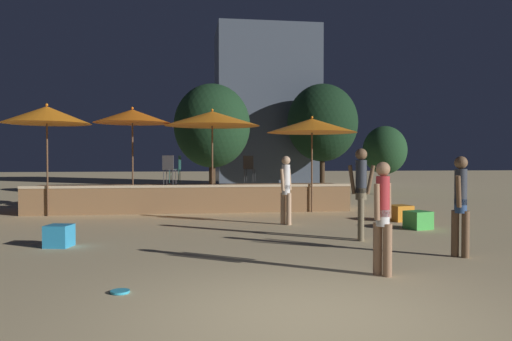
# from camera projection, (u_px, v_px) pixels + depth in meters

# --- Properties ---
(ground_plane) EXTENTS (120.00, 120.00, 0.00)m
(ground_plane) POSITION_uv_depth(u_px,v_px,m) (312.00, 317.00, 5.29)
(ground_plane) COLOR #D1B784
(wooden_deck) EXTENTS (10.05, 2.29, 0.88)m
(wooden_deck) POSITION_uv_depth(u_px,v_px,m) (191.00, 198.00, 16.33)
(wooden_deck) COLOR olive
(wooden_deck) RESTS_ON ground
(patio_umbrella_0) EXTENTS (2.36, 2.36, 3.27)m
(patio_umbrella_0) POSITION_uv_depth(u_px,v_px,m) (132.00, 116.00, 15.30)
(patio_umbrella_0) COLOR brown
(patio_umbrella_0) RESTS_ON ground
(patio_umbrella_1) EXTENTS (2.98, 2.98, 3.24)m
(patio_umbrella_1) POSITION_uv_depth(u_px,v_px,m) (212.00, 119.00, 15.56)
(patio_umbrella_1) COLOR brown
(patio_umbrella_1) RESTS_ON ground
(patio_umbrella_2) EXTENTS (2.82, 2.82, 3.01)m
(patio_umbrella_2) POSITION_uv_depth(u_px,v_px,m) (312.00, 126.00, 15.60)
(patio_umbrella_2) COLOR brown
(patio_umbrella_2) RESTS_ON ground
(patio_umbrella_3) EXTENTS (2.51, 2.51, 3.29)m
(patio_umbrella_3) POSITION_uv_depth(u_px,v_px,m) (47.00, 115.00, 14.51)
(patio_umbrella_3) COLOR brown
(patio_umbrella_3) RESTS_ON ground
(cube_seat_0) EXTENTS (0.64, 0.64, 0.42)m
(cube_seat_0) POSITION_uv_depth(u_px,v_px,m) (400.00, 213.00, 13.43)
(cube_seat_0) COLOR orange
(cube_seat_0) RESTS_ON ground
(cube_seat_1) EXTENTS (0.53, 0.53, 0.42)m
(cube_seat_1) POSITION_uv_depth(u_px,v_px,m) (59.00, 236.00, 9.49)
(cube_seat_1) COLOR #2D9EDB
(cube_seat_1) RESTS_ON ground
(cube_seat_2) EXTENTS (0.63, 0.63, 0.43)m
(cube_seat_2) POSITION_uv_depth(u_px,v_px,m) (418.00, 220.00, 11.92)
(cube_seat_2) COLOR #4CC651
(cube_seat_2) RESTS_ON ground
(person_0) EXTENTS (0.41, 0.45, 1.72)m
(person_0) POSITION_uv_depth(u_px,v_px,m) (461.00, 202.00, 8.49)
(person_0) COLOR brown
(person_0) RESTS_ON ground
(person_1) EXTENTS (0.38, 0.31, 1.64)m
(person_1) POSITION_uv_depth(u_px,v_px,m) (383.00, 215.00, 7.15)
(person_1) COLOR #997051
(person_1) RESTS_ON ground
(person_2) EXTENTS (0.54, 0.30, 1.89)m
(person_2) POSITION_uv_depth(u_px,v_px,m) (361.00, 189.00, 10.24)
(person_2) COLOR brown
(person_2) RESTS_ON ground
(person_3) EXTENTS (0.39, 0.41, 1.75)m
(person_3) POSITION_uv_depth(u_px,v_px,m) (286.00, 187.00, 12.68)
(person_3) COLOR tan
(person_3) RESTS_ON ground
(bistro_chair_0) EXTENTS (0.41, 0.41, 0.90)m
(bistro_chair_0) POSITION_uv_depth(u_px,v_px,m) (177.00, 166.00, 16.57)
(bistro_chair_0) COLOR #1E4C47
(bistro_chair_0) RESTS_ON wooden_deck
(bistro_chair_1) EXTENTS (0.43, 0.43, 0.90)m
(bistro_chair_1) POSITION_uv_depth(u_px,v_px,m) (169.00, 167.00, 15.53)
(bistro_chair_1) COLOR #47474C
(bistro_chair_1) RESTS_ON wooden_deck
(bistro_chair_2) EXTENTS (0.44, 0.45, 0.90)m
(bistro_chair_2) POSITION_uv_depth(u_px,v_px,m) (249.00, 166.00, 17.00)
(bistro_chair_2) COLOR #2D3338
(bistro_chair_2) RESTS_ON wooden_deck
(frisbee_disc) EXTENTS (0.24, 0.24, 0.03)m
(frisbee_disc) POSITION_uv_depth(u_px,v_px,m) (120.00, 292.00, 6.24)
(frisbee_disc) COLOR #33B2D8
(frisbee_disc) RESTS_ON ground
(background_tree_0) EXTENTS (2.04, 2.04, 3.20)m
(background_tree_0) POSITION_uv_depth(u_px,v_px,m) (385.00, 150.00, 23.31)
(background_tree_0) COLOR #3D2B1C
(background_tree_0) RESTS_ON ground
(background_tree_1) EXTENTS (3.30, 3.30, 4.92)m
(background_tree_1) POSITION_uv_depth(u_px,v_px,m) (212.00, 126.00, 21.63)
(background_tree_1) COLOR #3D2B1C
(background_tree_1) RESTS_ON ground
(background_tree_2) EXTENTS (3.91, 3.91, 5.82)m
(background_tree_2) POSITION_uv_depth(u_px,v_px,m) (322.00, 123.00, 27.67)
(background_tree_2) COLOR #3D2B1C
(background_tree_2) RESTS_ON ground
(distant_building) EXTENTS (6.16, 4.50, 9.69)m
(distant_building) POSITION_uv_depth(u_px,v_px,m) (266.00, 108.00, 31.18)
(distant_building) COLOR #4C5666
(distant_building) RESTS_ON ground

